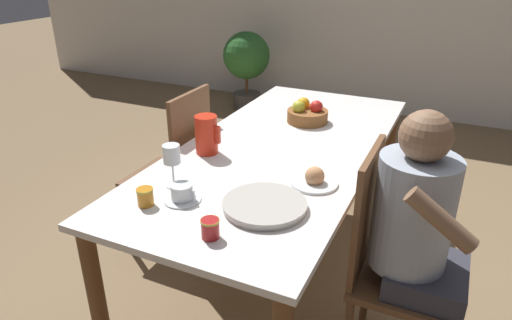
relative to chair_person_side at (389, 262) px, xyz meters
name	(u,v)px	position (x,y,z in m)	size (l,w,h in m)	color
ground_plane	(278,268)	(-0.65, 0.39, -0.53)	(20.00, 20.00, 0.00)	#7F6647
dining_table	(281,162)	(-0.65, 0.39, 0.16)	(0.94, 2.07, 0.78)	silver
chair_person_side	(389,262)	(0.00, 0.00, 0.00)	(0.42, 0.42, 1.00)	brown
chair_opposite	(177,169)	(-1.29, 0.36, 0.00)	(0.42, 0.42, 1.00)	brown
person_seated	(419,231)	(0.10, -0.02, 0.19)	(0.39, 0.41, 1.20)	#33333D
red_pitcher	(206,134)	(-0.95, 0.16, 0.35)	(0.14, 0.11, 0.19)	red
wine_glass_water	(172,156)	(-0.90, -0.21, 0.39)	(0.07, 0.07, 0.19)	white
teacup_near_person	(182,194)	(-0.80, -0.30, 0.28)	(0.15, 0.15, 0.07)	silver
serving_tray	(265,205)	(-0.47, -0.22, 0.27)	(0.33, 0.33, 0.03)	#B7B2A8
bread_plate	(314,179)	(-0.36, 0.06, 0.28)	(0.20, 0.20, 0.08)	silver
jam_jar_amber	(145,196)	(-0.91, -0.39, 0.29)	(0.07, 0.07, 0.07)	#C67A1E
jam_jar_red	(210,228)	(-0.56, -0.48, 0.29)	(0.07, 0.07, 0.07)	#A81E1E
fruit_bowl	(307,114)	(-0.65, 0.79, 0.30)	(0.24, 0.24, 0.13)	brown
potted_plant	(246,61)	(-2.13, 2.99, 0.03)	(0.53, 0.53, 0.88)	#4C4742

